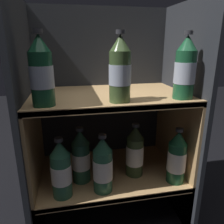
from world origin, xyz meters
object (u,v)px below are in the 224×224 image
object	(u,v)px
bottle_upper_front_2	(185,69)
bottle_upper_front_1	(120,71)
bottle_lower_front_1	(103,166)
bottle_lower_front_2	(177,158)
bottle_upper_front_0	(41,73)
bottle_lower_back_0	(81,157)
bottle_lower_front_0	(61,170)
bottle_lower_back_1	(135,152)

from	to	relation	value
bottle_upper_front_2	bottle_upper_front_1	bearing A→B (deg)	180.00
bottle_lower_front_1	bottle_upper_front_2	bearing A→B (deg)	0.00
bottle_lower_front_1	bottle_lower_front_2	world-z (taller)	same
bottle_upper_front_0	bottle_upper_front_2	bearing A→B (deg)	0.00
bottle_upper_front_1	bottle_lower_back_0	world-z (taller)	bottle_upper_front_1
bottle_lower_front_0	bottle_lower_back_0	size ratio (longest dim) A/B	1.00
bottle_lower_front_2	bottle_lower_front_0	bearing A→B (deg)	180.00
bottle_upper_front_2	bottle_lower_back_0	xyz separation A→B (m)	(-0.40, 0.09, -0.38)
bottle_upper_front_1	bottle_lower_back_0	distance (m)	0.42
bottle_lower_front_0	bottle_lower_front_1	xyz separation A→B (m)	(0.16, 0.00, -0.00)
bottle_upper_front_2	bottle_lower_front_0	xyz separation A→B (m)	(-0.48, 0.00, -0.38)
bottle_upper_front_2	bottle_lower_front_2	distance (m)	0.38
bottle_upper_front_1	bottle_lower_back_0	xyz separation A→B (m)	(-0.15, 0.09, -0.38)
bottle_lower_front_2	bottle_lower_back_0	world-z (taller)	same
bottle_upper_front_0	bottle_upper_front_1	world-z (taller)	same
bottle_lower_back_0	bottle_lower_back_1	distance (m)	0.24
bottle_upper_front_2	bottle_lower_back_0	bearing A→B (deg)	167.69
bottle_lower_back_1	bottle_lower_front_1	bearing A→B (deg)	-151.47
bottle_lower_front_2	bottle_lower_back_0	bearing A→B (deg)	167.77
bottle_upper_front_2	bottle_lower_front_1	size ratio (longest dim) A/B	1.00
bottle_upper_front_0	bottle_lower_front_2	xyz separation A→B (m)	(0.52, 0.00, -0.38)
bottle_upper_front_0	bottle_upper_front_1	xyz separation A→B (m)	(0.27, 0.00, 0.00)
bottle_upper_front_1	bottle_lower_back_1	world-z (taller)	bottle_upper_front_1
bottle_upper_front_2	bottle_lower_front_1	xyz separation A→B (m)	(-0.32, 0.00, -0.38)
bottle_upper_front_2	bottle_lower_front_1	bearing A→B (deg)	180.00
bottle_lower_front_2	bottle_lower_back_1	bearing A→B (deg)	151.47
bottle_upper_front_0	bottle_lower_front_1	bearing A→B (deg)	0.00
bottle_lower_front_2	bottle_lower_back_0	distance (m)	0.41
bottle_upper_front_0	bottle_lower_front_0	size ratio (longest dim) A/B	1.00
bottle_upper_front_0	bottle_lower_front_2	world-z (taller)	bottle_upper_front_0
bottle_lower_front_1	bottle_lower_back_1	distance (m)	0.18
bottle_lower_back_0	bottle_lower_back_1	xyz separation A→B (m)	(0.24, 0.00, -0.00)
bottle_upper_front_0	bottle_lower_front_1	size ratio (longest dim) A/B	1.00
bottle_upper_front_1	bottle_lower_back_1	xyz separation A→B (m)	(0.09, 0.09, -0.38)
bottle_upper_front_1	bottle_lower_front_2	world-z (taller)	bottle_upper_front_1
bottle_upper_front_2	bottle_lower_front_0	world-z (taller)	bottle_upper_front_2
bottle_upper_front_0	bottle_upper_front_2	xyz separation A→B (m)	(0.52, 0.00, -0.00)
bottle_lower_front_0	bottle_lower_back_1	distance (m)	0.34
bottle_upper_front_2	bottle_lower_back_1	xyz separation A→B (m)	(-0.16, 0.09, -0.38)
bottle_upper_front_0	bottle_lower_front_2	distance (m)	0.65
bottle_upper_front_0	bottle_lower_back_1	distance (m)	0.53
bottle_upper_front_2	bottle_lower_back_0	world-z (taller)	bottle_upper_front_2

